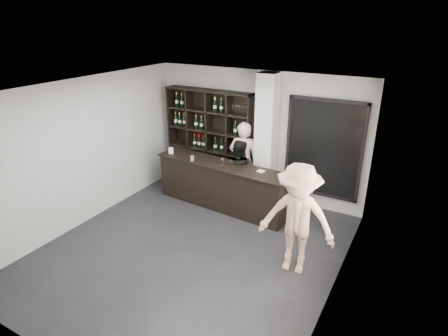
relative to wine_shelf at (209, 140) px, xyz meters
The scene contains 12 objects.
floor 3.06m from the wine_shelf, 65.85° to the right, with size 5.00×5.50×0.01m, color black.
wine_shelf is the anchor object (origin of this frame).
structural_column 1.52m from the wine_shelf, ahead, with size 0.40×0.40×2.90m, color silver.
glass_panel 2.71m from the wine_shelf, ahead, with size 1.60×0.08×2.10m.
tasting_counter 1.33m from the wine_shelf, 45.53° to the right, with size 3.11×0.65×1.02m.
taster_pink 1.05m from the wine_shelf, ahead, with size 0.66×0.44×1.82m, color #FFC9D0.
taster_black 1.25m from the wine_shelf, 26.52° to the right, with size 0.74×0.57×1.51m, color black.
customer 3.67m from the wine_shelf, 36.27° to the right, with size 1.23×0.71×1.90m, color tan.
wine_glass 1.21m from the wine_shelf, 45.68° to the right, with size 0.08×0.08×0.19m, color white, non-canonical shape.
spit_cup 0.97m from the wine_shelf, 81.54° to the right, with size 0.08×0.08×0.11m, color #ACC6D3.
napkin_stack 1.89m from the wine_shelf, 24.96° to the right, with size 0.13×0.13×0.02m, color white.
card_stand 0.99m from the wine_shelf, 122.29° to the right, with size 0.10×0.05×0.15m, color white.
Camera 1 is at (3.33, -4.71, 3.98)m, focal length 30.00 mm.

